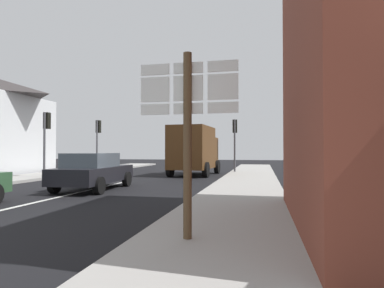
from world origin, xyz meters
TOP-DOWN VIEW (x-y plane):
  - ground_plane at (0.00, 10.00)m, footprint 80.00×80.00m
  - sidewalk_right at (6.04, 8.00)m, footprint 2.88×44.00m
  - lane_centre_stripe at (0.00, 6.00)m, footprint 0.16×12.00m
  - sedan_far at (0.08, 8.16)m, footprint 2.11×4.27m
  - delivery_truck at (2.51, 16.42)m, footprint 2.72×5.11m
  - route_sign_post at (5.51, 1.45)m, footprint 1.66×0.14m
  - traffic_light_near_left at (-4.90, 12.00)m, footprint 0.30×0.49m
  - traffic_light_far_right at (4.90, 18.65)m, footprint 0.30×0.49m
  - traffic_light_far_left at (-4.90, 17.79)m, footprint 0.30×0.49m

SIDE VIEW (x-z plane):
  - ground_plane at x=0.00m, z-range 0.00..0.00m
  - lane_centre_stripe at x=0.00m, z-range 0.00..0.01m
  - sidewalk_right at x=6.04m, z-range 0.00..0.14m
  - sedan_far at x=0.08m, z-range 0.03..1.50m
  - delivery_truck at x=2.51m, z-range 0.13..3.18m
  - route_sign_post at x=5.51m, z-range 0.40..3.60m
  - traffic_light_near_left at x=-4.90m, z-range 0.88..4.55m
  - traffic_light_far_right at x=4.90m, z-range 0.89..4.58m
  - traffic_light_far_left at x=-4.90m, z-range 0.90..4.65m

